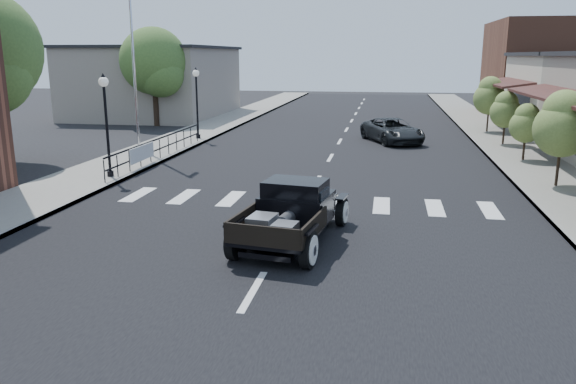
# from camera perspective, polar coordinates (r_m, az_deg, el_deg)

# --- Properties ---
(ground) EXTENTS (120.00, 120.00, 0.00)m
(ground) POSITION_cam_1_polar(r_m,az_deg,el_deg) (13.95, -0.69, -5.23)
(ground) COLOR black
(ground) RESTS_ON ground
(road) EXTENTS (14.00, 80.00, 0.02)m
(road) POSITION_cam_1_polar(r_m,az_deg,el_deg) (28.43, 4.93, 4.52)
(road) COLOR black
(road) RESTS_ON ground
(road_markings) EXTENTS (12.00, 60.00, 0.06)m
(road_markings) POSITION_cam_1_polar(r_m,az_deg,el_deg) (23.53, 3.83, 2.59)
(road_markings) COLOR silver
(road_markings) RESTS_ON ground
(sidewalk_left) EXTENTS (3.00, 80.00, 0.15)m
(sidewalk_left) POSITION_cam_1_polar(r_m,az_deg,el_deg) (30.36, -11.32, 5.02)
(sidewalk_left) COLOR gray
(sidewalk_left) RESTS_ON ground
(sidewalk_right) EXTENTS (3.00, 80.00, 0.15)m
(sidewalk_right) POSITION_cam_1_polar(r_m,az_deg,el_deg) (28.95, 21.97, 3.87)
(sidewalk_right) COLOR gray
(sidewalk_right) RESTS_ON ground
(low_building_left) EXTENTS (10.00, 12.00, 5.00)m
(low_building_left) POSITION_cam_1_polar(r_m,az_deg,el_deg) (44.57, -13.31, 10.75)
(low_building_left) COLOR #9E9285
(low_building_left) RESTS_ON ground
(far_building_right) EXTENTS (11.00, 10.00, 7.00)m
(far_building_right) POSITION_cam_1_polar(r_m,az_deg,el_deg) (46.83, 26.70, 11.04)
(far_building_right) COLOR brown
(far_building_right) RESTS_ON ground
(railing) EXTENTS (0.08, 10.00, 1.00)m
(railing) POSITION_cam_1_polar(r_m,az_deg,el_deg) (25.25, -12.90, 4.54)
(railing) COLOR black
(railing) RESTS_ON sidewalk_left
(banner) EXTENTS (0.04, 2.20, 0.60)m
(banner) POSITION_cam_1_polar(r_m,az_deg,el_deg) (23.44, -14.57, 3.26)
(banner) COLOR silver
(banner) RESTS_ON sidewalk_left
(lamp_post_b) EXTENTS (0.36, 0.36, 3.76)m
(lamp_post_b) POSITION_cam_1_polar(r_m,az_deg,el_deg) (21.61, -17.93, 6.42)
(lamp_post_b) COLOR black
(lamp_post_b) RESTS_ON sidewalk_left
(lamp_post_c) EXTENTS (0.36, 0.36, 3.76)m
(lamp_post_c) POSITION_cam_1_polar(r_m,az_deg,el_deg) (30.76, -9.23, 8.88)
(lamp_post_c) COLOR black
(lamp_post_c) RESTS_ON sidewalk_left
(flagpole) EXTENTS (0.12, 0.12, 11.67)m
(flagpole) POSITION_cam_1_polar(r_m,az_deg,el_deg) (27.59, -15.65, 16.26)
(flagpole) COLOR silver
(flagpole) RESTS_ON sidewalk_left
(big_tree_far) EXTENTS (4.31, 4.31, 6.33)m
(big_tree_far) POSITION_cam_1_polar(r_m,az_deg,el_deg) (38.05, -13.42, 11.30)
(big_tree_far) COLOR #406029
(big_tree_far) RESTS_ON ground
(small_tree_b) EXTENTS (1.89, 1.89, 3.15)m
(small_tree_b) POSITION_cam_1_polar(r_m,az_deg,el_deg) (21.22, 25.98, 4.74)
(small_tree_b) COLOR #5B7134
(small_tree_b) RESTS_ON sidewalk_right
(small_tree_c) EXTENTS (1.39, 1.39, 2.32)m
(small_tree_c) POSITION_cam_1_polar(r_m,az_deg,el_deg) (26.08, 22.98, 5.55)
(small_tree_c) COLOR #5B7134
(small_tree_c) RESTS_ON sidewalk_right
(small_tree_d) EXTENTS (1.53, 1.53, 2.56)m
(small_tree_d) POSITION_cam_1_polar(r_m,az_deg,el_deg) (30.43, 21.18, 6.96)
(small_tree_d) COLOR #5B7134
(small_tree_d) RESTS_ON sidewalk_right
(small_tree_e) EXTENTS (1.85, 1.85, 3.08)m
(small_tree_e) POSITION_cam_1_polar(r_m,az_deg,el_deg) (35.20, 19.74, 8.30)
(small_tree_e) COLOR #5B7134
(small_tree_e) RESTS_ON sidewalk_right
(hotrod_pickup) EXTENTS (2.76, 4.80, 1.57)m
(hotrod_pickup) POSITION_cam_1_polar(r_m,az_deg,el_deg) (13.80, 0.50, -2.02)
(hotrod_pickup) COLOR black
(hotrod_pickup) RESTS_ON ground
(second_car) EXTENTS (3.77, 5.00, 1.26)m
(second_car) POSITION_cam_1_polar(r_m,az_deg,el_deg) (30.47, 10.55, 6.14)
(second_car) COLOR black
(second_car) RESTS_ON ground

